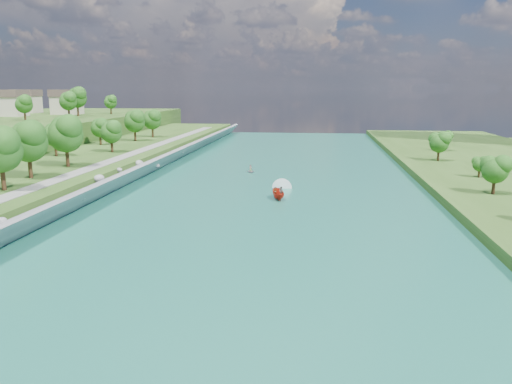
# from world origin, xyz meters

# --- Properties ---
(ground) EXTENTS (260.00, 260.00, 0.00)m
(ground) POSITION_xyz_m (0.00, 0.00, 0.00)
(ground) COLOR #2D5119
(ground) RESTS_ON ground
(river_water) EXTENTS (55.00, 240.00, 0.10)m
(river_water) POSITION_xyz_m (0.00, 20.00, 0.05)
(river_water) COLOR #1B6A5A
(river_water) RESTS_ON ground
(ridge_west) EXTENTS (60.00, 120.00, 9.00)m
(ridge_west) POSITION_xyz_m (-82.50, 95.00, 4.50)
(ridge_west) COLOR #2D5119
(ridge_west) RESTS_ON ground
(riprap_bank) EXTENTS (4.52, 236.00, 4.42)m
(riprap_bank) POSITION_xyz_m (-25.87, 19.21, 1.82)
(riprap_bank) COLOR slate
(riprap_bank) RESTS_ON ground
(riverside_path) EXTENTS (3.00, 200.00, 0.10)m
(riverside_path) POSITION_xyz_m (-32.50, 20.00, 3.55)
(riverside_path) COLOR gray
(riverside_path) RESTS_ON berm_west
(ridge_houses) EXTENTS (29.50, 29.50, 8.40)m
(ridge_houses) POSITION_xyz_m (-88.67, 100.00, 13.31)
(ridge_houses) COLOR beige
(ridge_houses) RESTS_ON ridge_west
(trees_ridge) EXTENTS (14.01, 41.96, 10.86)m
(trees_ridge) POSITION_xyz_m (-68.26, 86.47, 13.76)
(trees_ridge) COLOR #274813
(trees_ridge) RESTS_ON ridge_west
(motorboat) EXTENTS (3.60, 19.20, 2.03)m
(motorboat) POSITION_xyz_m (2.18, 16.75, 0.87)
(motorboat) COLOR #B01F0E
(motorboat) RESTS_ON river_water
(raft) EXTENTS (2.41, 3.05, 1.65)m
(raft) POSITION_xyz_m (-5.76, 40.99, 0.46)
(raft) COLOR #96979E
(raft) RESTS_ON river_water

